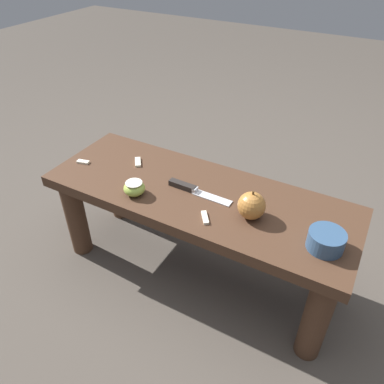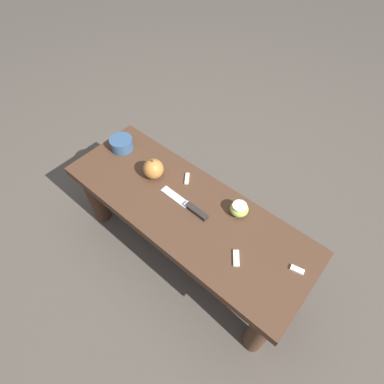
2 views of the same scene
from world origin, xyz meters
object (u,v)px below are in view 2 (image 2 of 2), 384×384
object	(u,v)px
apple_cut	(239,209)
apple_whole	(153,169)
wooden_bench	(185,218)
knife	(190,207)
bowl	(122,144)

from	to	relation	value
apple_cut	apple_whole	bearing A→B (deg)	-168.44
wooden_bench	apple_whole	bearing A→B (deg)	170.43
knife	apple_cut	bearing A→B (deg)	-143.99
apple_whole	bowl	distance (m)	0.23
bowl	wooden_bench	bearing A→B (deg)	-7.73
apple_whole	bowl	xyz separation A→B (m)	(-0.23, 0.02, -0.02)
wooden_bench	apple_whole	xyz separation A→B (m)	(-0.20, 0.03, 0.13)
wooden_bench	apple_whole	size ratio (longest dim) A/B	10.96
knife	bowl	distance (m)	0.46
bowl	apple_cut	bearing A→B (deg)	4.97
apple_whole	apple_cut	xyz separation A→B (m)	(0.38, 0.08, -0.02)
bowl	apple_whole	bearing A→B (deg)	-6.10
wooden_bench	knife	distance (m)	0.10
wooden_bench	apple_cut	world-z (taller)	apple_cut
apple_cut	bowl	size ratio (longest dim) A/B	0.70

